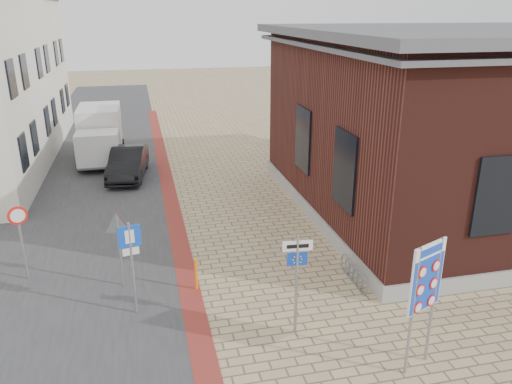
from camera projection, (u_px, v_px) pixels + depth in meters
name	position (u px, v px, depth m)	size (l,w,h in m)	color
ground	(287.00, 341.00, 11.81)	(120.00, 120.00, 0.00)	tan
road_strip	(91.00, 171.00, 24.34)	(7.00, 60.00, 0.02)	#38383A
curb_strip	(171.00, 200.00, 20.52)	(0.60, 40.00, 0.02)	maroon
brick_building	(463.00, 119.00, 18.95)	(13.00, 13.00, 6.80)	gray
bike_rack	(353.00, 274.00, 14.30)	(0.08, 1.80, 0.60)	slate
sedan	(128.00, 163.00, 23.20)	(1.47, 4.23, 1.39)	black
box_truck	(100.00, 134.00, 25.61)	(2.22, 5.13, 2.68)	slate
border_sign	(426.00, 280.00, 10.24)	(0.96, 0.45, 3.00)	gray
essen_sign	(297.00, 269.00, 11.55)	(0.70, 0.11, 2.60)	gray
parking_sign	(131.00, 253.00, 12.30)	(0.55, 0.16, 2.54)	gray
yield_sign	(118.00, 232.00, 13.62)	(0.78, 0.15, 2.21)	gray
speed_sign	(20.00, 232.00, 14.00)	(0.51, 0.23, 2.28)	gray
bollard	(196.00, 274.00, 13.82)	(0.09, 0.09, 0.96)	orange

